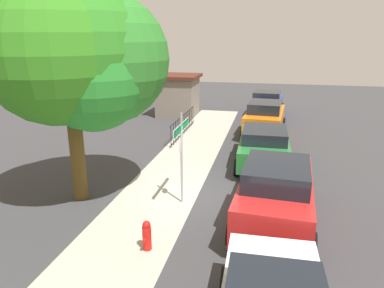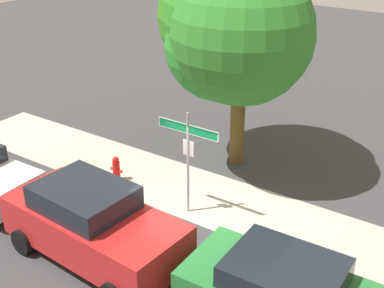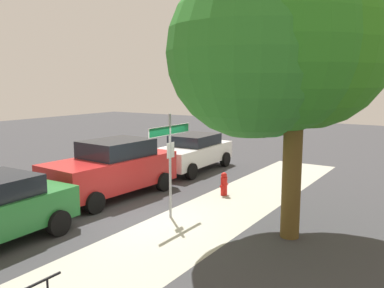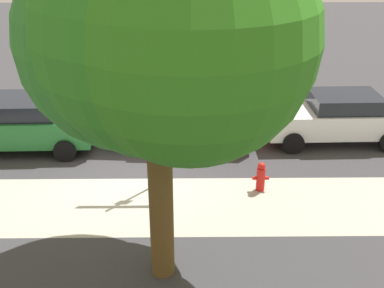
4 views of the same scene
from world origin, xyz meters
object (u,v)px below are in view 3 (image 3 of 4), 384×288
shade_tree (279,50)px  fire_hydrant (224,184)px  car_white (192,152)px  car_red (112,168)px  street_sign (170,146)px

shade_tree → fire_hydrant: 5.40m
shade_tree → car_white: shade_tree is taller
car_white → fire_hydrant: (2.74, 3.02, -0.41)m
fire_hydrant → car_white: bearing=-132.2°
car_white → car_red: car_red is taller
car_white → street_sign: bearing=25.8°
car_red → fire_hydrant: 3.73m
street_sign → shade_tree: (-0.44, 2.86, 2.47)m
car_red → shade_tree: bearing=91.1°
car_red → fire_hydrant: car_red is taller
street_sign → fire_hydrant: 3.20m
street_sign → fire_hydrant: (-2.75, 0.20, -1.62)m
shade_tree → car_white: 8.45m
car_white → car_red: 4.80m
shade_tree → fire_hydrant: size_ratio=8.61×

